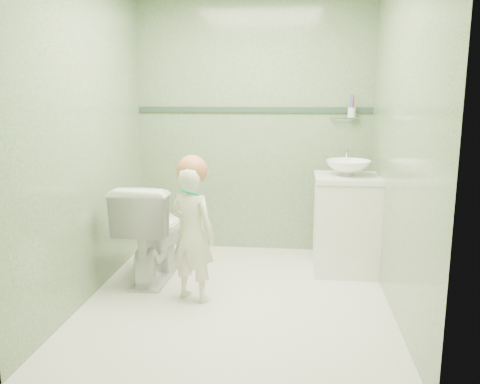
# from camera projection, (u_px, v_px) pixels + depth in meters

# --- Properties ---
(ground) EXTENTS (2.50, 2.50, 0.00)m
(ground) POSITION_uv_depth(u_px,v_px,m) (238.00, 298.00, 3.69)
(ground) COLOR white
(ground) RESTS_ON ground
(room_shell) EXTENTS (2.50, 2.54, 2.40)m
(room_shell) POSITION_uv_depth(u_px,v_px,m) (238.00, 137.00, 3.46)
(room_shell) COLOR #698B62
(room_shell) RESTS_ON ground
(trim_stripe) EXTENTS (2.20, 0.02, 0.05)m
(trim_stripe) POSITION_uv_depth(u_px,v_px,m) (253.00, 110.00, 4.63)
(trim_stripe) COLOR #2D4734
(trim_stripe) RESTS_ON room_shell
(vanity) EXTENTS (0.52, 0.50, 0.80)m
(vanity) POSITION_uv_depth(u_px,v_px,m) (346.00, 225.00, 4.20)
(vanity) COLOR silver
(vanity) RESTS_ON ground
(counter) EXTENTS (0.54, 0.52, 0.04)m
(counter) POSITION_uv_depth(u_px,v_px,m) (348.00, 178.00, 4.12)
(counter) COLOR white
(counter) RESTS_ON vanity
(basin) EXTENTS (0.37, 0.37, 0.13)m
(basin) POSITION_uv_depth(u_px,v_px,m) (348.00, 168.00, 4.11)
(basin) COLOR white
(basin) RESTS_ON counter
(faucet) EXTENTS (0.03, 0.13, 0.18)m
(faucet) POSITION_uv_depth(u_px,v_px,m) (346.00, 156.00, 4.27)
(faucet) COLOR silver
(faucet) RESTS_ON counter
(cup_holder) EXTENTS (0.26, 0.07, 0.21)m
(cup_holder) POSITION_uv_depth(u_px,v_px,m) (351.00, 112.00, 4.48)
(cup_holder) COLOR silver
(cup_holder) RESTS_ON room_shell
(toilet) EXTENTS (0.46, 0.80, 0.80)m
(toilet) POSITION_uv_depth(u_px,v_px,m) (153.00, 231.00, 4.03)
(toilet) COLOR white
(toilet) RESTS_ON ground
(toddler) EXTENTS (0.43, 0.36, 1.00)m
(toddler) POSITION_uv_depth(u_px,v_px,m) (192.00, 234.00, 3.59)
(toddler) COLOR white
(toddler) RESTS_ON ground
(hair_cap) EXTENTS (0.22, 0.22, 0.22)m
(hair_cap) POSITION_uv_depth(u_px,v_px,m) (192.00, 170.00, 3.53)
(hair_cap) COLOR #BC6B45
(hair_cap) RESTS_ON toddler
(teal_toothbrush) EXTENTS (0.11, 0.14, 0.08)m
(teal_toothbrush) POSITION_uv_depth(u_px,v_px,m) (190.00, 192.00, 3.38)
(teal_toothbrush) COLOR #07865E
(teal_toothbrush) RESTS_ON toddler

